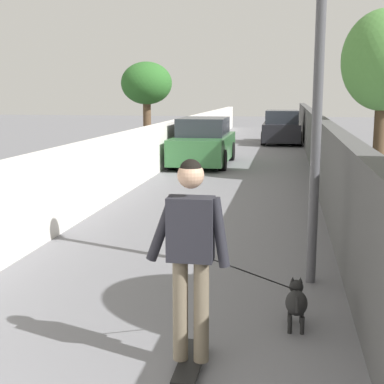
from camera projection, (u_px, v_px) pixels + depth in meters
ground_plane at (234, 175)px, 15.87m from camera, size 80.00×80.00×0.00m
wall_left at (135, 157)px, 14.21m from camera, size 48.00×0.30×1.40m
fence_right at (324, 155)px, 13.38m from camera, size 48.00×0.30×1.68m
tree_left_near at (147, 84)px, 20.89m from camera, size 1.94×1.94×3.51m
tree_right_far at (384, 62)px, 13.71m from camera, size 2.10×2.10×4.40m
lamp_post at (319, 65)px, 6.44m from camera, size 0.36×0.36×3.84m
skateboard at (191, 361)px, 4.73m from camera, size 0.80×0.20×0.08m
person_skateboarder at (191, 245)px, 4.54m from camera, size 0.22×0.71×1.74m
dog at (296, 301)px, 5.55m from camera, size 1.36×1.02×1.06m
car_near at (203, 143)px, 18.10m from camera, size 4.21×1.80×1.54m
car_far at (282, 128)px, 25.69m from camera, size 3.88×1.80×1.54m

